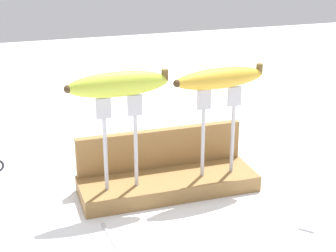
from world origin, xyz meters
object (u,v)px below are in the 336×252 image
(banana_raised_left, at_px, (118,84))
(banana_raised_right, at_px, (220,78))
(fork_fallen_far, at_px, (317,211))
(fork_stand_left, at_px, (120,134))
(fork_stand_right, at_px, (218,123))

(banana_raised_left, height_order, banana_raised_right, banana_raised_left)
(banana_raised_left, bearing_deg, banana_raised_right, -0.00)
(fork_fallen_far, bearing_deg, banana_raised_left, 155.66)
(fork_stand_left, distance_m, fork_stand_right, 0.18)
(banana_raised_left, bearing_deg, fork_stand_left, 1.71)
(fork_stand_left, relative_size, banana_raised_left, 0.94)
(fork_fallen_far, bearing_deg, fork_stand_right, 132.57)
(banana_raised_right, bearing_deg, fork_stand_right, 5.76)
(banana_raised_left, distance_m, banana_raised_right, 0.18)
(banana_raised_left, bearing_deg, fork_stand_right, 0.00)
(fork_stand_left, xyz_separation_m, fork_stand_right, (0.18, 0.00, -0.00))
(fork_stand_right, bearing_deg, banana_raised_right, -174.24)
(fork_stand_right, bearing_deg, banana_raised_left, -180.00)
(fork_stand_right, xyz_separation_m, banana_raised_left, (-0.18, -0.00, 0.09))
(fork_stand_left, distance_m, fork_fallen_far, 0.37)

